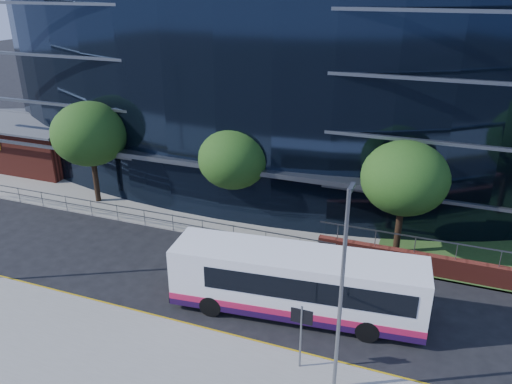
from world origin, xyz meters
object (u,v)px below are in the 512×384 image
at_px(street_sign, 301,324).
at_px(tree_far_b, 233,159).
at_px(tree_far_a, 90,134).
at_px(streetlight_east, 342,289).
at_px(city_bus, 299,283).
at_px(brick_pavilion, 39,143).
at_px(tree_far_c, 405,178).

height_order(street_sign, tree_far_b, tree_far_b).
xyz_separation_m(tree_far_a, streetlight_east, (19.00, -11.17, -0.42)).
height_order(streetlight_east, city_bus, streetlight_east).
bearing_deg(tree_far_b, city_bus, -50.12).
bearing_deg(streetlight_east, city_bus, 122.91).
bearing_deg(city_bus, tree_far_b, 123.76).
relative_size(street_sign, tree_far_a, 0.40).
relative_size(street_sign, tree_far_b, 0.46).
distance_m(brick_pavilion, streetlight_east, 32.19).
xyz_separation_m(streetlight_east, city_bus, (-2.60, 4.01, -2.81)).
bearing_deg(tree_far_a, tree_far_c, 0.00).
height_order(brick_pavilion, streetlight_east, streetlight_east).
distance_m(tree_far_b, city_bus, 10.32).
distance_m(brick_pavilion, tree_far_a, 10.48).
relative_size(brick_pavilion, tree_far_b, 1.42).
relative_size(tree_far_b, tree_far_c, 0.93).
distance_m(tree_far_b, tree_far_c, 10.02).
relative_size(brick_pavilion, streetlight_east, 1.08).
xyz_separation_m(tree_far_b, streetlight_east, (9.00, -11.67, 0.23)).
height_order(tree_far_c, city_bus, tree_far_c).
relative_size(brick_pavilion, street_sign, 3.07).
height_order(tree_far_a, city_bus, tree_far_a).
xyz_separation_m(street_sign, streetlight_east, (1.50, -0.59, 2.29)).
height_order(tree_far_a, tree_far_c, tree_far_a).
bearing_deg(brick_pavilion, street_sign, -29.65).
height_order(tree_far_b, tree_far_c, tree_far_c).
xyz_separation_m(street_sign, tree_far_a, (-17.50, 10.59, 2.71)).
xyz_separation_m(brick_pavilion, tree_far_c, (29.00, -4.50, 2.60)).
bearing_deg(street_sign, tree_far_a, 148.83).
bearing_deg(tree_far_c, tree_far_a, 180.00).
distance_m(tree_far_a, tree_far_b, 10.03).
distance_m(tree_far_a, city_bus, 18.19).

